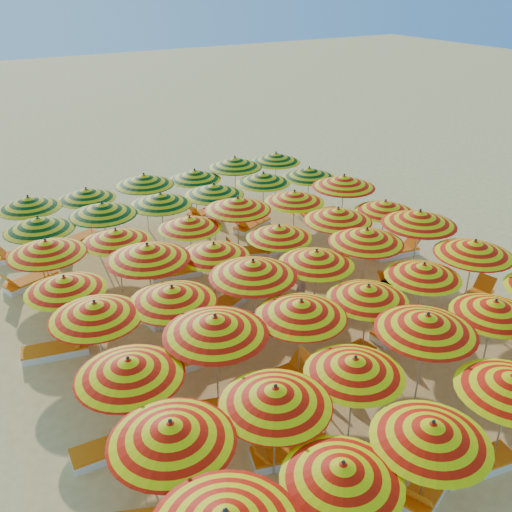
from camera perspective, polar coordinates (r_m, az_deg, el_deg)
name	(u,v)px	position (r m, az deg, el deg)	size (l,w,h in m)	color
ground	(264,309)	(17.37, 0.84, -5.36)	(120.00, 120.00, 0.00)	#F5C56C
umbrella_1	(342,472)	(10.00, 8.64, -20.60)	(2.70, 2.70, 2.19)	silver
umbrella_2	(432,432)	(10.87, 17.17, -16.46)	(2.50, 2.50, 2.27)	silver
umbrella_3	(512,383)	(12.44, 24.22, -11.53)	(2.83, 2.83, 2.28)	silver
umbrella_6	(171,432)	(10.34, -8.50, -17.01)	(2.31, 2.31, 2.42)	silver
umbrella_7	(275,396)	(11.04, 1.95, -13.81)	(2.52, 2.52, 2.34)	silver
umbrella_8	(355,366)	(12.06, 9.86, -10.78)	(2.31, 2.31, 2.23)	silver
umbrella_9	(427,323)	(13.38, 16.72, -6.45)	(2.64, 2.64, 2.46)	silver
umbrella_10	(495,308)	(14.92, 22.76, -4.81)	(2.47, 2.47, 2.21)	silver
umbrella_12	(129,368)	(11.89, -12.59, -10.87)	(2.86, 2.86, 2.38)	silver
umbrella_13	(215,325)	(12.67, -4.09, -6.92)	(3.09, 3.09, 2.52)	silver
umbrella_14	(301,309)	(13.52, 4.53, -5.28)	(2.96, 2.96, 2.36)	silver
umbrella_15	(368,293)	(14.66, 11.14, -3.61)	(2.29, 2.29, 2.21)	silver
umbrella_16	(424,271)	(16.07, 16.42, -1.41)	(2.16, 2.16, 2.21)	silver
umbrella_17	(474,248)	(17.45, 21.01, 0.76)	(2.95, 2.95, 2.39)	silver
umbrella_18	(95,310)	(13.94, -15.78, -5.23)	(2.89, 2.89, 2.37)	silver
umbrella_19	(172,294)	(14.20, -8.37, -3.82)	(2.33, 2.33, 2.36)	silver
umbrella_20	(253,269)	(14.97, -0.31, -1.26)	(2.77, 2.77, 2.50)	silver
umbrella_21	(316,257)	(16.02, 6.06, -0.14)	(2.46, 2.46, 2.30)	silver
umbrella_22	(367,236)	(17.33, 10.99, 2.00)	(3.01, 3.01, 2.41)	silver
umbrella_23	(420,218)	(18.74, 16.04, 3.70)	(2.92, 2.92, 2.52)	silver
umbrella_24	(65,284)	(15.54, -18.57, -2.65)	(2.68, 2.68, 2.23)	silver
umbrella_25	(148,252)	(16.10, -10.78, 0.38)	(3.15, 3.15, 2.51)	silver
umbrella_26	(214,250)	(16.61, -4.24, 0.63)	(2.41, 2.41, 2.20)	silver
umbrella_27	(279,232)	(17.77, 2.31, 2.45)	(2.42, 2.42, 2.19)	silver
umbrella_28	(338,215)	(18.74, 8.21, 4.12)	(2.67, 2.67, 2.39)	silver
umbrella_29	(385,206)	(20.16, 12.79, 4.87)	(2.12, 2.12, 2.21)	silver
umbrella_30	(46,247)	(17.39, -20.23, 0.82)	(2.94, 2.94, 2.40)	silver
umbrella_31	(116,236)	(17.86, -13.82, 1.98)	(2.51, 2.51, 2.25)	silver
umbrella_32	(190,222)	(18.56, -6.65, 3.36)	(2.69, 2.69, 2.18)	silver
umbrella_33	(238,204)	(19.38, -1.83, 5.25)	(2.73, 2.73, 2.42)	silver
umbrella_34	(294,197)	(20.40, 3.86, 5.94)	(2.60, 2.60, 2.28)	silver
umbrella_35	(344,181)	(21.56, 8.78, 7.40)	(2.61, 2.61, 2.50)	silver
umbrella_36	(39,224)	(19.23, -20.92, 3.03)	(2.62, 2.62, 2.35)	silver
umbrella_37	(102,209)	(19.67, -15.11, 4.58)	(2.67, 2.67, 2.40)	silver
umbrella_38	(161,199)	(20.27, -9.51, 5.65)	(2.21, 2.21, 2.34)	silver
umbrella_39	(214,189)	(20.96, -4.23, 6.65)	(2.32, 2.32, 2.33)	silver
umbrella_40	(263,178)	(22.32, 0.74, 7.82)	(2.69, 2.69, 2.26)	silver
umbrella_41	(309,173)	(23.06, 5.32, 8.31)	(2.77, 2.77, 2.25)	silver
umbrella_42	(29,202)	(21.23, -21.77, 5.00)	(2.39, 2.39, 2.32)	silver
umbrella_43	(87,194)	(21.68, -16.59, 6.00)	(2.28, 2.28, 2.22)	silver
umbrella_44	(144,180)	(22.22, -11.13, 7.49)	(2.93, 2.93, 2.37)	silver
umbrella_45	(195,175)	(22.94, -6.14, 8.09)	(2.30, 2.30, 2.21)	silver
umbrella_46	(235,162)	(23.87, -2.12, 9.34)	(2.46, 2.46, 2.38)	silver
umbrella_47	(276,157)	(24.89, 2.01, 9.83)	(2.19, 2.19, 2.26)	silver
lounger_1	(429,486)	(12.54, 16.89, -21.16)	(1.82, 1.19, 0.69)	white
lounger_2	(474,464)	(13.23, 21.01, -18.88)	(1.80, 0.86, 0.69)	white
lounger_5	(289,453)	(12.67, 3.36, -19.11)	(1.82, 1.03, 0.69)	white
lounger_7	(114,447)	(13.13, -14.00, -18.04)	(1.75, 0.65, 0.69)	white
lounger_8	(199,413)	(13.60, -5.72, -15.31)	(1.83, 1.05, 0.69)	white
lounger_9	(279,378)	(14.48, 2.35, -12.12)	(1.74, 0.62, 0.69)	white
lounger_10	(346,359)	(15.27, 8.96, -10.12)	(1.80, 0.85, 0.69)	white
lounger_11	(397,330)	(16.64, 13.91, -7.21)	(1.78, 0.74, 0.69)	white
lounger_12	(473,299)	(18.83, 20.87, -4.02)	(1.82, 0.94, 0.69)	white
lounger_13	(202,356)	(15.25, -5.42, -9.92)	(1.76, 0.68, 0.69)	white
lounger_14	(329,309)	(17.26, 7.36, -5.23)	(1.82, 0.93, 0.69)	white
lounger_15	(379,292)	(18.36, 12.16, -3.54)	(1.81, 0.89, 0.69)	white
lounger_16	(395,278)	(19.31, 13.74, -2.14)	(1.82, 1.21, 0.69)	white
lounger_17	(57,350)	(16.30, -19.26, -8.84)	(1.81, 0.92, 0.69)	white
lounger_18	(175,312)	(17.10, -8.08, -5.62)	(1.81, 0.89, 0.69)	white
lounger_19	(234,298)	(17.65, -2.23, -4.22)	(1.82, 1.24, 0.69)	white
lounger_20	(396,251)	(21.13, 13.87, 0.47)	(1.80, 0.82, 0.69)	white
lounger_21	(174,273)	(19.24, -8.18, -1.70)	(1.79, 0.78, 0.69)	white
lounger_22	(250,252)	(20.46, -0.62, 0.41)	(1.83, 1.12, 0.69)	white
lounger_23	(277,246)	(20.92, 2.16, 1.01)	(1.82, 1.02, 0.69)	white
lounger_24	(30,281)	(19.96, -21.69, -2.37)	(1.83, 1.13, 0.69)	white
lounger_25	(252,225)	(22.63, -0.45, 3.10)	(1.82, 1.18, 0.69)	white
lounger_26	(318,213)	(23.91, 6.23, 4.28)	(1.80, 0.85, 0.69)	white
lounger_27	(21,256)	(21.84, -22.44, 0.02)	(1.82, 0.94, 0.69)	white
lounger_28	(76,241)	(22.37, -17.55, 1.49)	(1.82, 1.21, 0.69)	white
lounger_29	(206,213)	(23.89, -4.99, 4.31)	(1.82, 0.93, 0.69)	white
lounger_30	(221,207)	(24.44, -3.52, 4.90)	(1.83, 1.06, 0.69)	white
beachgoer_a	(302,283)	(17.44, 4.63, -2.68)	(0.50, 0.33, 1.37)	tan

